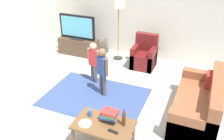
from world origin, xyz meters
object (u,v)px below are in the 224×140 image
at_px(floor_lamp, 119,6).
at_px(book_stack, 109,116).
at_px(tv, 77,27).
at_px(tv_remote, 113,132).
at_px(coffee_table, 104,126).
at_px(armchair, 144,56).
at_px(child_near_tv, 94,59).
at_px(tv_stand, 79,46).
at_px(child_center, 102,68).
at_px(plate, 85,124).
at_px(couch, 201,105).
at_px(bottle, 124,119).
at_px(soda_can, 90,113).

distance_m(floor_lamp, book_stack, 3.46).
height_order(tv, tv_remote, tv).
xyz_separation_m(tv, book_stack, (2.27, -2.95, -0.33)).
bearing_deg(coffee_table, armchair, 93.17).
height_order(child_near_tv, coffee_table, child_near_tv).
bearing_deg(tv_stand, tv_remote, -52.83).
bearing_deg(child_near_tv, tv_remote, -56.11).
distance_m(child_center, plate, 1.54).
distance_m(tv, child_center, 2.34).
xyz_separation_m(couch, coffee_table, (-1.44, -1.36, 0.08)).
xyz_separation_m(coffee_table, book_stack, (0.06, 0.12, 0.14)).
height_order(bottle, plate, bottle).
height_order(book_stack, bottle, bottle).
relative_size(tv_stand, plate, 5.45).
relative_size(tv, soda_can, 9.17).
distance_m(tv_stand, child_near_tv, 1.79).
bearing_deg(armchair, soda_can, -92.55).
distance_m(tv_stand, tv_remote, 4.03).
relative_size(soda_can, plate, 0.55).
xyz_separation_m(tv, armchair, (2.05, -0.02, -0.55)).
relative_size(child_center, coffee_table, 1.12).
bearing_deg(tv, plate, -58.76).
xyz_separation_m(soda_can, plate, (0.02, -0.22, -0.05)).
distance_m(child_center, bottle, 1.59).
relative_size(couch, child_center, 1.61).
xyz_separation_m(coffee_table, bottle, (0.32, 0.10, 0.18)).
relative_size(couch, floor_lamp, 1.01).
height_order(child_center, coffee_table, child_center).
xyz_separation_m(armchair, bottle, (0.49, -2.95, 0.25)).
height_order(couch, floor_lamp, floor_lamp).
bearing_deg(couch, bottle, -131.47).
height_order(tv_stand, couch, couch).
bearing_deg(tv_remote, soda_can, 163.75).
bearing_deg(couch, plate, -139.16).
bearing_deg(armchair, tv_stand, 178.90).
bearing_deg(bottle, coffee_table, -162.65).
relative_size(tv, tv_remote, 6.47).
xyz_separation_m(bottle, soda_can, (-0.62, 0.00, -0.07)).
bearing_deg(plate, tv_remote, 0.00).
bearing_deg(child_center, soda_can, -75.14).
bearing_deg(tv, couch, -25.03).
relative_size(coffee_table, soda_can, 8.33).
bearing_deg(soda_can, tv_remote, -22.93).
distance_m(tv_remote, plate, 0.50).
height_order(bottle, soda_can, bottle).
xyz_separation_m(tv, tv_remote, (2.43, -3.19, -0.42)).
bearing_deg(tv_stand, book_stack, -52.60).
distance_m(couch, book_stack, 1.87).
distance_m(floor_lamp, coffee_table, 3.59).
xyz_separation_m(bottle, plate, (-0.60, -0.22, -0.12)).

